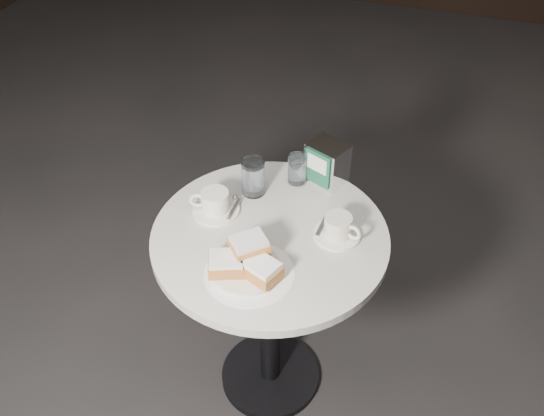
{
  "coord_description": "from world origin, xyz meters",
  "views": [
    {
      "loc": [
        0.4,
        -1.21,
        1.98
      ],
      "look_at": [
        0.0,
        0.02,
        0.83
      ],
      "focal_mm": 40.0,
      "sensor_mm": 36.0,
      "label": 1
    }
  ],
  "objects": [
    {
      "name": "coffee_cup_right",
      "position": [
        0.19,
        0.05,
        0.78
      ],
      "size": [
        0.17,
        0.17,
        0.07
      ],
      "rotation": [
        0.0,
        0.0,
        -0.32
      ],
      "color": "white",
      "rests_on": "cafe_table"
    },
    {
      "name": "cafe_table",
      "position": [
        0.0,
        0.0,
        0.55
      ],
      "size": [
        0.7,
        0.7,
        0.74
      ],
      "color": "black",
      "rests_on": "ground"
    },
    {
      "name": "ground",
      "position": [
        0.0,
        0.0,
        0.0
      ],
      "size": [
        7.0,
        7.0,
        0.0
      ],
      "primitive_type": "plane",
      "color": "black",
      "rests_on": "ground"
    },
    {
      "name": "napkin_dispenser",
      "position": [
        0.09,
        0.29,
        0.81
      ],
      "size": [
        0.15,
        0.13,
        0.14
      ],
      "rotation": [
        0.0,
        0.0,
        -0.42
      ],
      "color": "white",
      "rests_on": "cafe_table"
    },
    {
      "name": "water_glass_right",
      "position": [
        0.01,
        0.26,
        0.79
      ],
      "size": [
        0.08,
        0.08,
        0.1
      ],
      "rotation": [
        0.0,
        0.0,
        -0.41
      ],
      "color": "white",
      "rests_on": "cafe_table"
    },
    {
      "name": "water_glass_left",
      "position": [
        -0.11,
        0.17,
        0.8
      ],
      "size": [
        0.1,
        0.1,
        0.12
      ],
      "rotation": [
        0.0,
        0.0,
        0.37
      ],
      "color": "silver",
      "rests_on": "cafe_table"
    },
    {
      "name": "coffee_cup_left",
      "position": [
        -0.19,
        0.04,
        0.78
      ],
      "size": [
        0.18,
        0.18,
        0.07
      ],
      "rotation": [
        0.0,
        0.0,
        0.26
      ],
      "color": "white",
      "rests_on": "cafe_table"
    },
    {
      "name": "sugar_spill",
      "position": [
        -0.01,
        -0.16,
        0.75
      ],
      "size": [
        0.25,
        0.25,
        0.0
      ],
      "primitive_type": "cylinder",
      "rotation": [
        0.0,
        0.0,
        -0.01
      ],
      "color": "white",
      "rests_on": "cafe_table"
    },
    {
      "name": "beignet_plate",
      "position": [
        -0.02,
        -0.16,
        0.78
      ],
      "size": [
        0.22,
        0.2,
        0.1
      ],
      "rotation": [
        0.0,
        0.0,
        0.04
      ],
      "color": "silver",
      "rests_on": "cafe_table"
    }
  ]
}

